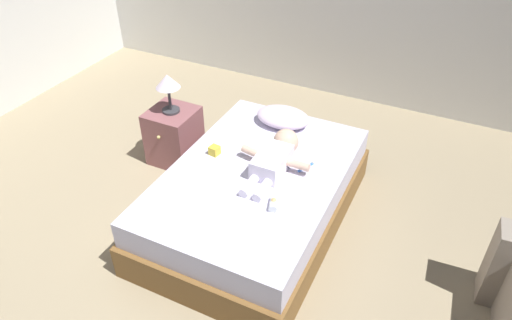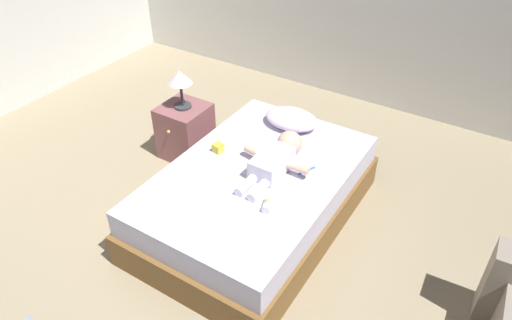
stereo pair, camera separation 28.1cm
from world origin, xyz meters
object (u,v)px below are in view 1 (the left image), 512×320
pillow (283,117)px  lamp (168,84)px  baby (276,156)px  toothbrush (307,166)px  baby_bottle (274,203)px  nightstand (174,136)px  toy_block (214,150)px  bed (256,197)px

pillow → lamp: lamp is taller
baby → pillow: bearing=108.1°
pillow → baby: bearing=-71.9°
baby → lamp: (-1.07, 0.26, 0.20)m
toothbrush → lamp: 1.32m
pillow → baby: 0.56m
lamp → baby_bottle: 1.42m
baby → lamp: 1.12m
nightstand → toy_block: (0.61, -0.34, 0.25)m
baby → toothbrush: baby is taller
toothbrush → baby_bottle: bearing=-95.3°
toothbrush → lamp: lamp is taller
toothbrush → lamp: (-1.28, 0.19, 0.27)m
toy_block → baby_bottle: size_ratio=0.58×
toy_block → baby_bottle: 0.70m
toothbrush → toy_block: size_ratio=2.00×
toothbrush → toy_block: (-0.67, -0.15, 0.03)m
pillow → baby: size_ratio=0.63×
pillow → toy_block: 0.67m
pillow → toy_block: (-0.28, -0.61, -0.03)m
pillow → nightstand: (-0.89, -0.27, -0.28)m
baby → lamp: bearing=166.1°
toy_block → toothbrush: bearing=12.5°
bed → nightstand: (-0.97, 0.39, 0.02)m
lamp → toy_block: bearing=-29.0°
bed → baby_bottle: baby_bottle is taller
pillow → baby_bottle: (0.34, -0.93, -0.03)m
toy_block → baby_bottle: baby_bottle is taller
baby_bottle → pillow: bearing=110.0°
bed → lamp: lamp is taller
lamp → baby_bottle: lamp is taller
lamp → pillow: bearing=16.7°
nightstand → baby_bottle: 1.42m
bed → toy_block: toy_block is taller
bed → toy_block: (-0.36, 0.05, 0.27)m
pillow → lamp: bearing=-163.3°
nightstand → toy_block: 0.74m
bed → pillow: 0.73m
pillow → baby_bottle: 0.99m
bed → pillow: size_ratio=4.12×
baby → toothbrush: 0.23m
pillow → lamp: size_ratio=1.30×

